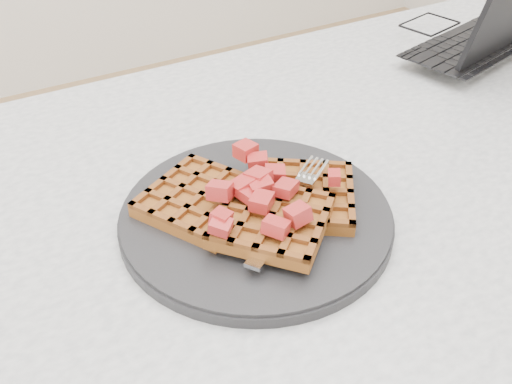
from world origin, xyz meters
TOP-DOWN VIEW (x-y plane):
  - table at (0.00, 0.00)m, footprint 1.20×0.80m
  - plate at (-0.15, -0.01)m, footprint 0.29×0.29m
  - waffles at (-0.15, -0.01)m, footprint 0.24×0.22m
  - strawberry_pile at (-0.15, -0.01)m, footprint 0.15×0.15m
  - fork at (-0.12, -0.04)m, footprint 0.16×0.12m
  - laptop at (0.39, 0.21)m, footprint 0.34×0.28m

SIDE VIEW (x-z plane):
  - table at x=0.00m, z-range 0.26..1.01m
  - plate at x=-0.15m, z-range 0.75..0.77m
  - fork at x=-0.12m, z-range 0.77..0.78m
  - waffles at x=-0.15m, z-range 0.76..0.79m
  - laptop at x=0.39m, z-range 0.68..0.89m
  - strawberry_pile at x=-0.15m, z-range 0.79..0.82m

